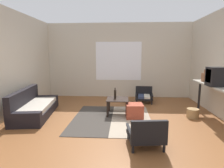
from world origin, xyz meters
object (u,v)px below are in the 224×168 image
Objects in this scene: armchair_striped_foreground at (146,134)px; console_shelf at (215,89)px; coffee_table at (117,102)px; armchair_by_window at (144,95)px; ottoman_orange at (134,111)px; crt_television at (221,77)px; couch at (34,108)px; wicker_basket at (193,113)px; glass_bottle at (115,94)px; clay_vase at (206,77)px.

armchair_striped_foreground is 2.26m from console_shelf.
armchair_by_window is at bearing 59.02° from coffee_table.
armchair_striped_foreground reaches higher than coffee_table.
crt_television is (1.83, -0.37, 0.92)m from ottoman_orange.
coffee_table is at bearing 107.27° from armchair_striped_foreground.
console_shelf reaches higher than ottoman_orange.
crt_television is (1.42, -2.01, 0.87)m from armchair_by_window.
wicker_basket is at bearing 1.27° from couch.
wicker_basket is (-0.36, 0.46, -0.98)m from crt_television.
console_shelf is 3.36× the size of crt_television.
glass_bottle is (-0.50, 0.29, 0.36)m from ottoman_orange.
ottoman_orange is at bearing -168.53° from clay_vase.
couch reaches higher than wicker_basket.
armchair_striped_foreground is at bearing -29.38° from couch.
console_shelf is 5.81× the size of clay_vase.
glass_bottle is (-2.33, 0.43, -0.25)m from console_shelf.
wicker_basket is at bearing -143.08° from clay_vase.
coffee_table is 2.34m from console_shelf.
armchair_striped_foreground is at bearing -129.85° from wicker_basket.
coffee_table is at bearing 164.71° from crt_television.
armchair_striped_foreground is (2.70, -1.52, 0.02)m from couch.
armchair_striped_foreground is 2.10m from wicker_basket.
console_shelf is at bearing 38.78° from armchair_striped_foreground.
couch is 2.13m from glass_bottle.
armchair_by_window reaches higher than ottoman_orange.
glass_bottle is at bearing 150.49° from coffee_table.
coffee_table is at bearing -120.98° from armchair_by_window.
ottoman_orange is at bearing 175.60° from console_shelf.
console_shelf is at bearing -4.40° from ottoman_orange.
armchair_striped_foreground is at bearing -72.73° from coffee_table.
couch is 1.08× the size of console_shelf.
clay_vase is at bearing 89.75° from crt_television.
crt_television is at bearing -90.25° from clay_vase.
ottoman_orange is 0.68m from glass_bottle.
crt_television is 1.80× the size of wicker_basket.
coffee_table is 0.21m from glass_bottle.
console_shelf is at bearing -10.41° from glass_bottle.
clay_vase is 1.00m from wicker_basket.
coffee_table is 0.34× the size of console_shelf.
crt_television is at bearing 33.91° from armchair_striped_foreground.
couch reaches higher than ottoman_orange.
ottoman_orange is 1.46× the size of glass_bottle.
console_shelf is 6.26× the size of glass_bottle.
armchair_by_window is (0.84, 1.39, -0.12)m from coffee_table.
armchair_striped_foreground is at bearing -141.22° from console_shelf.
armchair_by_window is 2.11× the size of clay_vase.
glass_bottle is (-2.33, -0.08, -0.46)m from clay_vase.
wicker_basket is at bearing 50.15° from armchair_striped_foreground.
armchair_by_window is at bearing 125.22° from crt_television.
couch is 4.51m from crt_television.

